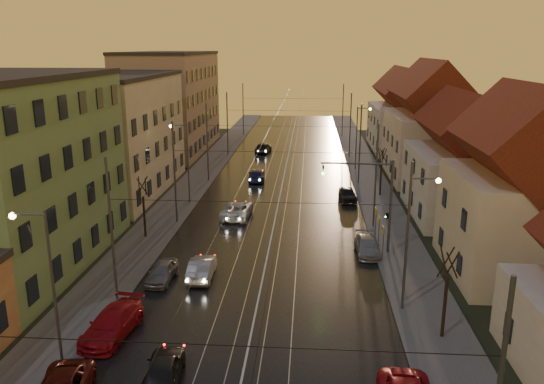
% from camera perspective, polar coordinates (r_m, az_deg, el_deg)
% --- Properties ---
extents(road, '(16.00, 120.00, 0.04)m').
position_cam_1_polar(road, '(61.71, 1.20, 1.26)').
color(road, black).
rests_on(road, ground).
extents(sidewalk_left, '(4.00, 120.00, 0.15)m').
position_cam_1_polar(sidewalk_left, '(62.97, -7.92, 1.45)').
color(sidewalk_left, '#4C4C4C').
rests_on(sidewalk_left, ground).
extents(sidewalk_right, '(4.00, 120.00, 0.15)m').
position_cam_1_polar(sidewalk_right, '(62.03, 10.47, 1.13)').
color(sidewalk_right, '#4C4C4C').
rests_on(sidewalk_right, ground).
extents(tram_rail_0, '(0.06, 120.00, 0.03)m').
position_cam_1_polar(tram_rail_0, '(61.85, -0.83, 1.32)').
color(tram_rail_0, gray).
rests_on(tram_rail_0, road).
extents(tram_rail_1, '(0.06, 120.00, 0.03)m').
position_cam_1_polar(tram_rail_1, '(61.74, 0.49, 1.30)').
color(tram_rail_1, gray).
rests_on(tram_rail_1, road).
extents(tram_rail_2, '(0.06, 120.00, 0.03)m').
position_cam_1_polar(tram_rail_2, '(61.67, 1.92, 1.28)').
color(tram_rail_2, gray).
rests_on(tram_rail_2, road).
extents(tram_rail_3, '(0.06, 120.00, 0.03)m').
position_cam_1_polar(tram_rail_3, '(61.64, 3.25, 1.25)').
color(tram_rail_3, gray).
rests_on(tram_rail_3, road).
extents(apartment_left_1, '(10.00, 18.00, 13.00)m').
position_cam_1_polar(apartment_left_1, '(40.40, -26.47, 1.52)').
color(apartment_left_1, '#688755').
rests_on(apartment_left_1, ground).
extents(apartment_left_2, '(10.00, 20.00, 12.00)m').
position_cam_1_polar(apartment_left_2, '(58.24, -16.63, 5.78)').
color(apartment_left_2, '#C1B195').
rests_on(apartment_left_2, ground).
extents(apartment_left_3, '(10.00, 24.00, 14.00)m').
position_cam_1_polar(apartment_left_3, '(80.83, -10.76, 9.37)').
color(apartment_left_3, '#A27F68').
rests_on(apartment_left_3, ground).
extents(house_right_1, '(8.67, 10.20, 10.80)m').
position_cam_1_polar(house_right_1, '(38.72, 25.20, -0.48)').
color(house_right_1, beige).
rests_on(house_right_1, ground).
extents(house_right_2, '(9.18, 12.24, 9.20)m').
position_cam_1_polar(house_right_2, '(50.88, 20.02, 2.62)').
color(house_right_2, beige).
rests_on(house_right_2, ground).
extents(house_right_3, '(9.18, 14.28, 11.50)m').
position_cam_1_polar(house_right_3, '(65.00, 16.62, 6.54)').
color(house_right_3, beige).
rests_on(house_right_3, ground).
extents(house_right_4, '(9.18, 16.32, 10.00)m').
position_cam_1_polar(house_right_4, '(82.60, 13.96, 7.95)').
color(house_right_4, beige).
rests_on(house_right_4, ground).
extents(catenary_pole_l_1, '(0.16, 0.16, 9.00)m').
position_cam_1_polar(catenary_pole_l_1, '(32.75, -16.86, -4.11)').
color(catenary_pole_l_1, '#595B60').
rests_on(catenary_pole_l_1, ground).
extents(catenary_pole_r_1, '(0.16, 0.16, 9.00)m').
position_cam_1_polar(catenary_pole_r_1, '(31.17, 14.32, -4.91)').
color(catenary_pole_r_1, '#595B60').
rests_on(catenary_pole_r_1, ground).
extents(catenary_pole_l_2, '(0.16, 0.16, 9.00)m').
position_cam_1_polar(catenary_pole_l_2, '(46.49, -10.43, 1.99)').
color(catenary_pole_l_2, '#595B60').
rests_on(catenary_pole_l_2, ground).
extents(catenary_pole_r_2, '(0.16, 0.16, 9.00)m').
position_cam_1_polar(catenary_pole_r_2, '(45.39, 11.11, 1.63)').
color(catenary_pole_r_2, '#595B60').
rests_on(catenary_pole_r_2, ground).
extents(catenary_pole_l_3, '(0.16, 0.16, 9.00)m').
position_cam_1_polar(catenary_pole_l_3, '(60.83, -6.97, 5.25)').
color(catenary_pole_l_3, '#595B60').
rests_on(catenary_pole_l_3, ground).
extents(catenary_pole_r_3, '(0.16, 0.16, 9.00)m').
position_cam_1_polar(catenary_pole_r_3, '(59.99, 9.44, 5.02)').
color(catenary_pole_r_3, '#595B60').
rests_on(catenary_pole_r_3, ground).
extents(catenary_pole_l_4, '(0.16, 0.16, 9.00)m').
position_cam_1_polar(catenary_pole_l_4, '(75.42, -4.82, 7.26)').
color(catenary_pole_l_4, '#595B60').
rests_on(catenary_pole_l_4, ground).
extents(catenary_pole_r_4, '(0.16, 0.16, 9.00)m').
position_cam_1_polar(catenary_pole_r_4, '(74.75, 8.42, 7.08)').
color(catenary_pole_r_4, '#595B60').
rests_on(catenary_pole_r_4, ground).
extents(catenary_pole_l_5, '(0.16, 0.16, 9.00)m').
position_cam_1_polar(catenary_pole_l_5, '(93.10, -3.13, 8.82)').
color(catenary_pole_l_5, '#595B60').
rests_on(catenary_pole_l_5, ground).
extents(catenary_pole_r_5, '(0.16, 0.16, 9.00)m').
position_cam_1_polar(catenary_pole_r_5, '(92.56, 7.62, 8.67)').
color(catenary_pole_r_5, '#595B60').
rests_on(catenary_pole_r_5, ground).
extents(street_lamp_0, '(1.75, 0.32, 8.00)m').
position_cam_1_polar(street_lamp_0, '(26.88, -23.18, -8.15)').
color(street_lamp_0, '#595B60').
rests_on(street_lamp_0, ground).
extents(street_lamp_1, '(1.75, 0.32, 8.00)m').
position_cam_1_polar(street_lamp_1, '(32.06, 14.95, -3.65)').
color(street_lamp_1, '#595B60').
rests_on(street_lamp_1, ground).
extents(street_lamp_2, '(1.75, 0.32, 8.00)m').
position_cam_1_polar(street_lamp_2, '(52.22, -9.38, 3.93)').
color(street_lamp_2, '#595B60').
rests_on(street_lamp_2, ground).
extents(street_lamp_3, '(1.75, 0.32, 8.00)m').
position_cam_1_polar(street_lamp_3, '(66.85, 9.36, 6.41)').
color(street_lamp_3, '#595B60').
rests_on(street_lamp_3, ground).
extents(traffic_light_mast, '(5.30, 0.32, 7.20)m').
position_cam_1_polar(traffic_light_mast, '(39.52, 11.25, -0.27)').
color(traffic_light_mast, '#595B60').
rests_on(traffic_light_mast, ground).
extents(bare_tree_0, '(1.09, 1.09, 5.11)m').
position_cam_1_polar(bare_tree_0, '(43.74, -13.62, -1.77)').
color(bare_tree_0, black).
rests_on(bare_tree_0, ground).
extents(bare_tree_1, '(1.09, 1.09, 5.11)m').
position_cam_1_polar(bare_tree_1, '(29.58, 18.17, -10.58)').
color(bare_tree_1, black).
rests_on(bare_tree_1, ground).
extents(bare_tree_2, '(1.09, 1.09, 5.11)m').
position_cam_1_polar(bare_tree_2, '(55.73, 11.65, 2.01)').
color(bare_tree_2, black).
rests_on(bare_tree_2, ground).
extents(driving_car_0, '(2.07, 4.25, 1.40)m').
position_cam_1_polar(driving_car_0, '(26.19, -11.60, -18.20)').
color(driving_car_0, black).
rests_on(driving_car_0, ground).
extents(driving_car_1, '(1.63, 4.32, 1.41)m').
position_cam_1_polar(driving_car_1, '(36.29, -7.55, -8.06)').
color(driving_car_1, '#A3A3A8').
rests_on(driving_car_1, ground).
extents(driving_car_2, '(2.64, 5.35, 1.46)m').
position_cam_1_polar(driving_car_2, '(48.36, -3.80, -1.90)').
color(driving_car_2, silver).
rests_on(driving_car_2, ground).
extents(driving_car_3, '(2.16, 4.65, 1.32)m').
position_cam_1_polar(driving_car_3, '(61.43, -1.67, 1.80)').
color(driving_car_3, '#161D44').
rests_on(driving_car_3, ground).
extents(driving_car_4, '(2.45, 4.81, 1.57)m').
position_cam_1_polar(driving_car_4, '(77.88, -0.95, 4.80)').
color(driving_car_4, black).
rests_on(driving_car_4, ground).
extents(parked_left_2, '(2.55, 5.11, 1.42)m').
position_cam_1_polar(parked_left_2, '(30.48, -16.83, -13.40)').
color(parked_left_2, '#AD111B').
rests_on(parked_left_2, ground).
extents(parked_left_3, '(1.59, 3.77, 1.27)m').
position_cam_1_polar(parked_left_3, '(36.24, -11.78, -8.41)').
color(parked_left_3, gray).
rests_on(parked_left_3, ground).
extents(parked_right_1, '(1.83, 4.27, 1.23)m').
position_cam_1_polar(parked_right_1, '(40.59, 10.24, -5.73)').
color(parked_right_1, '#A3A3A8').
rests_on(parked_right_1, ground).
extents(parked_right_2, '(1.91, 4.08, 1.35)m').
position_cam_1_polar(parked_right_2, '(54.00, 8.13, -0.24)').
color(parked_right_2, black).
rests_on(parked_right_2, ground).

